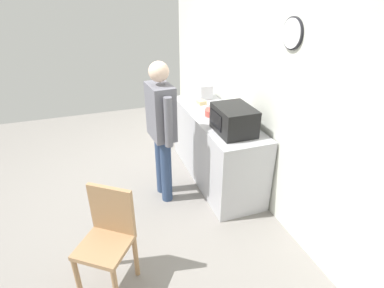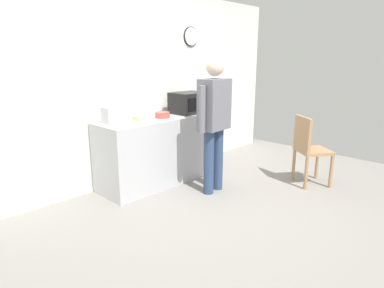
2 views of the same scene
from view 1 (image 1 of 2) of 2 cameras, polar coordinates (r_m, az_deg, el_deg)
name	(u,v)px [view 1 (image 1 of 2)]	position (r m, az deg, el deg)	size (l,w,h in m)	color
ground_plane	(127,193)	(4.12, -11.85, -8.85)	(6.00, 6.00, 0.00)	gray
back_wall	(246,83)	(3.97, 10.02, 11.05)	(5.40, 0.13, 2.60)	silver
kitchen_counter	(215,147)	(4.15, 4.33, -0.55)	(1.83, 0.62, 0.91)	#B7B7BC
microwave	(234,120)	(3.47, 7.72, 4.45)	(0.50, 0.39, 0.30)	black
sandwich_plate	(201,104)	(4.29, 1.74, 7.46)	(0.22, 0.22, 0.07)	white
salad_bowl	(212,113)	(3.95, 3.79, 5.82)	(0.20, 0.20, 0.08)	#C64C42
toaster	(204,91)	(4.57, 2.31, 9.71)	(0.22, 0.18, 0.20)	silver
fork_utensil	(219,103)	(4.38, 4.95, 7.52)	(0.17, 0.02, 0.01)	silver
spoon_utensil	(188,97)	(4.61, -0.68, 8.67)	(0.17, 0.02, 0.01)	silver
person_standing	(161,124)	(3.52, -5.68, 3.74)	(0.59, 0.27, 1.69)	navy
wooden_chair	(108,235)	(2.79, -15.22, -15.92)	(0.56, 0.56, 0.94)	#A87F56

